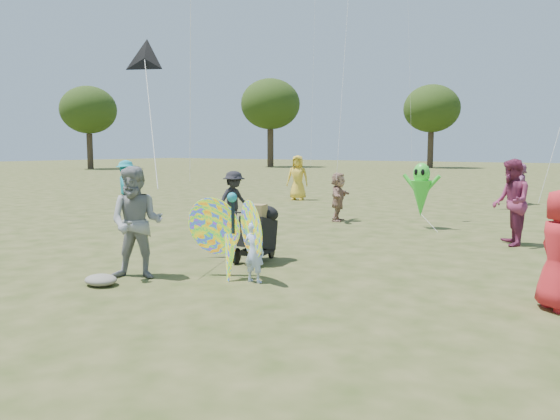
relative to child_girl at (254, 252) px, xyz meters
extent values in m
plane|color=#51592B|center=(0.27, -0.86, -0.49)|extent=(160.00, 160.00, 0.00)
imported|color=#B4CBFF|center=(0.00, 0.00, 0.00)|extent=(0.36, 0.24, 0.97)
imported|color=gray|center=(-1.75, -0.83, 0.43)|extent=(1.12, 1.04, 1.83)
ellipsoid|color=gray|center=(-1.87, -1.47, -0.40)|extent=(0.54, 0.44, 0.17)
imported|color=red|center=(4.21, 0.99, 0.31)|extent=(0.88, 0.93, 1.59)
imported|color=black|center=(-3.78, 4.32, 0.28)|extent=(0.71, 1.06, 1.53)
imported|color=#9D7461|center=(-2.25, 7.26, 0.23)|extent=(0.74, 1.38, 1.42)
imported|color=#7E2A4E|center=(2.74, 5.75, 0.46)|extent=(1.01, 1.12, 1.90)
imported|color=yellow|center=(-6.63, 12.18, 0.43)|extent=(1.03, 0.82, 1.83)
imported|color=teal|center=(-9.60, 5.81, 0.37)|extent=(1.26, 1.20, 1.72)
imported|color=#B06597|center=(1.31, 15.30, 0.29)|extent=(0.61, 1.49, 1.56)
cube|color=black|center=(-0.84, 1.28, 0.06)|extent=(0.62, 0.93, 0.71)
cube|color=black|center=(-0.84, 1.28, -0.27)|extent=(0.54, 0.75, 0.10)
ellipsoid|color=black|center=(-0.84, 1.53, 0.39)|extent=(0.51, 0.45, 0.33)
cylinder|color=black|center=(-1.08, 0.93, -0.34)|extent=(0.11, 0.30, 0.30)
cylinder|color=black|center=(-0.60, 0.93, -0.34)|extent=(0.11, 0.30, 0.30)
cylinder|color=black|center=(-0.84, 1.73, -0.38)|extent=(0.09, 0.23, 0.22)
cylinder|color=black|center=(-0.84, 0.80, 0.49)|extent=(0.44, 0.12, 0.03)
cube|color=#9E854C|center=(-0.84, 1.23, 0.47)|extent=(0.39, 0.34, 0.26)
ellipsoid|color=red|center=(-0.83, 0.02, 0.35)|extent=(0.98, 0.71, 1.24)
ellipsoid|color=red|center=(-0.07, 0.02, 0.35)|extent=(0.98, 0.71, 1.24)
cylinder|color=black|center=(-0.45, 0.04, 0.30)|extent=(0.06, 0.06, 1.00)
cone|color=red|center=(-0.40, -0.13, -0.19)|extent=(0.36, 0.49, 0.93)
sphere|color=teal|center=(-0.45, 0.02, 0.85)|extent=(0.16, 0.16, 0.16)
cone|color=black|center=(-2.88, 0.50, 3.30)|extent=(0.89, 0.62, 0.81)
cylinder|color=silver|center=(-2.12, -0.11, 2.15)|extent=(1.55, 1.25, 2.32)
cone|color=#38DF34|center=(0.25, 7.15, 0.31)|extent=(0.56, 0.56, 0.95)
ellipsoid|color=#38DF34|center=(0.25, 7.15, 0.96)|extent=(0.44, 0.39, 0.57)
ellipsoid|color=black|center=(0.16, 6.97, 1.01)|extent=(0.10, 0.05, 0.17)
ellipsoid|color=black|center=(0.34, 6.97, 1.01)|extent=(0.10, 0.05, 0.17)
cylinder|color=#38DF34|center=(-0.05, 7.15, 0.71)|extent=(0.43, 0.10, 0.49)
cylinder|color=#38DF34|center=(0.55, 7.15, 0.71)|extent=(0.43, 0.10, 0.49)
cylinder|color=silver|center=(0.55, 6.95, -0.29)|extent=(0.61, 0.41, 0.41)
cylinder|color=#3A2D21|center=(-29.73, 44.14, 1.61)|extent=(0.70, 0.70, 4.20)
ellipsoid|color=#2B4214|center=(-29.73, 44.14, 6.51)|extent=(6.60, 6.60, 5.61)
cylinder|color=#3A2D21|center=(-13.73, 51.14, 1.40)|extent=(0.63, 0.63, 3.78)
ellipsoid|color=#2B4214|center=(-13.73, 51.14, 5.81)|extent=(5.94, 5.94, 5.05)
cylinder|color=#3A2D21|center=(-41.73, 29.14, 1.30)|extent=(0.59, 0.59, 3.57)
ellipsoid|color=#2B4214|center=(-41.73, 29.14, 5.46)|extent=(5.61, 5.61, 4.77)
camera|label=1|loc=(5.00, -6.87, 1.64)|focal=35.00mm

